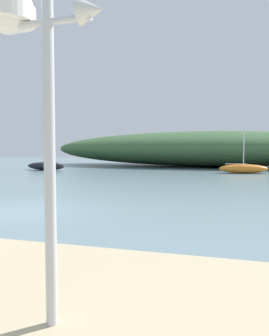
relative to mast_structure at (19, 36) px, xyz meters
name	(u,v)px	position (x,y,z in m)	size (l,w,h in m)	color
ground_plane	(15,211)	(-4.63, 6.19, -3.22)	(120.00, 120.00, 0.00)	gray
distant_hill	(207,149)	(-0.58, 36.59, -1.20)	(37.46, 13.49, 4.04)	#3D6038
mast_structure	(19,36)	(0.00, 0.00, 0.00)	(1.37, 0.59, 3.60)	silver
sailboat_inner_mooring	(46,166)	(-14.74, 24.81, -2.83)	(4.46, 2.10, 4.94)	black
sailboat_by_sandbar	(243,169)	(3.14, 25.81, -2.83)	(4.08, 1.78, 3.81)	orange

